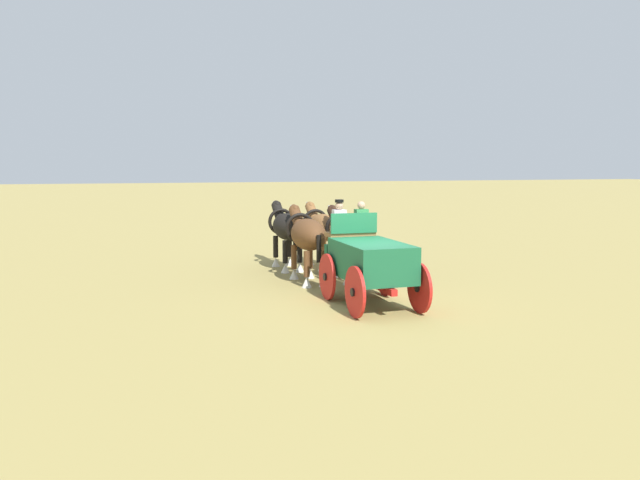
# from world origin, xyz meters

# --- Properties ---
(ground_plane) EXTENTS (220.00, 220.00, 0.00)m
(ground_plane) POSITION_xyz_m (0.00, 0.00, 0.00)
(ground_plane) COLOR #9E8C4C
(show_wagon) EXTENTS (5.64, 1.89, 2.67)m
(show_wagon) POSITION_xyz_m (0.18, 0.00, 1.16)
(show_wagon) COLOR #195B38
(show_wagon) RESTS_ON ground
(draft_horse_rear_near) EXTENTS (3.14, 1.00, 2.32)m
(draft_horse_rear_near) POSITION_xyz_m (3.66, 0.69, 1.44)
(draft_horse_rear_near) COLOR brown
(draft_horse_rear_near) RESTS_ON ground
(draft_horse_rear_off) EXTENTS (2.97, 0.98, 2.28)m
(draft_horse_rear_off) POSITION_xyz_m (3.68, -0.61, 1.40)
(draft_horse_rear_off) COLOR #331E14
(draft_horse_rear_off) RESTS_ON ground
(draft_horse_lead_near) EXTENTS (3.04, 0.96, 2.31)m
(draft_horse_lead_near) POSITION_xyz_m (6.27, 0.72, 1.42)
(draft_horse_lead_near) COLOR black
(draft_horse_lead_near) RESTS_ON ground
(draft_horse_lead_off) EXTENTS (3.13, 0.99, 2.24)m
(draft_horse_lead_off) POSITION_xyz_m (6.28, -0.58, 1.37)
(draft_horse_lead_off) COLOR brown
(draft_horse_lead_off) RESTS_ON ground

